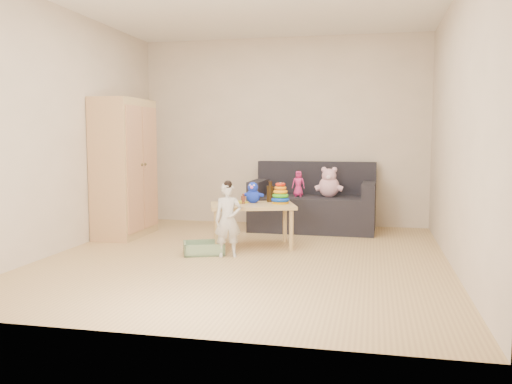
% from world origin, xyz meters
% --- Properties ---
extents(room, '(4.50, 4.50, 4.50)m').
position_xyz_m(room, '(0.00, 0.00, 1.30)').
color(room, tan).
rests_on(room, ground).
extents(wardrobe, '(0.47, 0.94, 1.69)m').
position_xyz_m(wardrobe, '(-1.76, 0.90, 0.84)').
color(wardrobe, tan).
rests_on(wardrobe, ground).
extents(sofa, '(1.63, 0.84, 0.45)m').
position_xyz_m(sofa, '(0.48, 1.79, 0.23)').
color(sofa, black).
rests_on(sofa, ground).
extents(play_table, '(1.05, 0.83, 0.48)m').
position_xyz_m(play_table, '(-0.06, 0.55, 0.24)').
color(play_table, tan).
rests_on(play_table, ground).
extents(storage_bin, '(0.51, 0.45, 0.13)m').
position_xyz_m(storage_bin, '(-0.48, 0.08, 0.06)').
color(storage_bin, gray).
rests_on(storage_bin, ground).
extents(toddler, '(0.32, 0.27, 0.74)m').
position_xyz_m(toddler, '(-0.19, 0.01, 0.37)').
color(toddler, silver).
rests_on(toddler, ground).
extents(pink_bear, '(0.31, 0.27, 0.33)m').
position_xyz_m(pink_bear, '(0.69, 1.76, 0.62)').
color(pink_bear, '#EAACBF').
rests_on(pink_bear, sofa).
extents(doll, '(0.17, 0.12, 0.33)m').
position_xyz_m(doll, '(0.30, 1.71, 0.62)').
color(doll, '#EE2C80').
rests_on(doll, sofa).
extents(ring_stacker, '(0.21, 0.21, 0.24)m').
position_xyz_m(ring_stacker, '(0.24, 0.66, 0.58)').
color(ring_stacker, '#C88A0A').
rests_on(ring_stacker, play_table).
extents(brown_bottle, '(0.08, 0.08, 0.24)m').
position_xyz_m(brown_bottle, '(0.10, 0.80, 0.59)').
color(brown_bottle, black).
rests_on(brown_bottle, play_table).
extents(blue_plush, '(0.25, 0.23, 0.24)m').
position_xyz_m(blue_plush, '(-0.07, 0.67, 0.60)').
color(blue_plush, '#1833DA').
rests_on(blue_plush, play_table).
extents(wooden_figure, '(0.06, 0.06, 0.12)m').
position_xyz_m(wooden_figure, '(-0.16, 0.53, 0.54)').
color(wooden_figure, brown).
rests_on(wooden_figure, play_table).
extents(yellow_book, '(0.24, 0.24, 0.01)m').
position_xyz_m(yellow_book, '(-0.24, 0.64, 0.49)').
color(yellow_book, gold).
rests_on(yellow_book, play_table).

